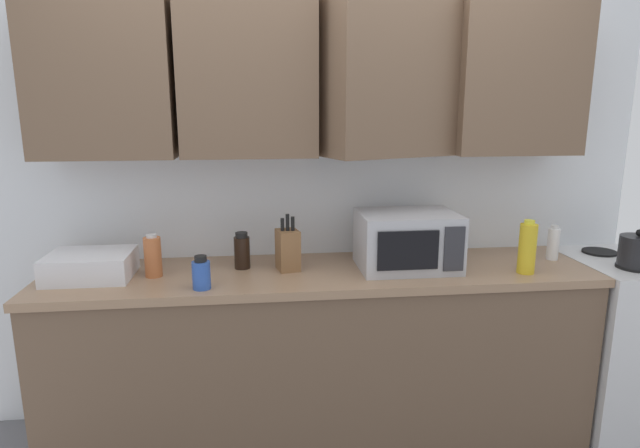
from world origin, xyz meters
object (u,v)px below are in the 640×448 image
(dish_rack, at_px, (91,266))
(bottle_white_jar, at_px, (553,243))
(bottle_soy_dark, at_px, (242,251))
(microwave, at_px, (407,240))
(stove_range, at_px, (635,338))
(knife_block, at_px, (288,249))
(kettle, at_px, (637,251))
(bottle_yellow_mustard, at_px, (527,248))
(bottle_blue_cleaner, at_px, (201,274))
(bottle_spice_jar, at_px, (153,256))

(dish_rack, xyz_separation_m, bottle_white_jar, (2.32, 0.04, 0.03))
(bottle_soy_dark, bearing_deg, microwave, -6.11)
(stove_range, bearing_deg, knife_block, 178.83)
(kettle, bearing_deg, microwave, 172.77)
(stove_range, relative_size, bottle_soy_dark, 4.99)
(stove_range, relative_size, microwave, 1.90)
(kettle, relative_size, dish_rack, 0.49)
(stove_range, distance_m, knife_block, 1.97)
(stove_range, distance_m, bottle_soy_dark, 2.19)
(bottle_white_jar, bearing_deg, kettle, -30.66)
(microwave, distance_m, bottle_white_jar, 0.81)
(bottle_soy_dark, bearing_deg, kettle, -6.76)
(dish_rack, height_order, bottle_yellow_mustard, bottle_yellow_mustard)
(knife_block, bearing_deg, bottle_blue_cleaner, -149.42)
(kettle, bearing_deg, stove_range, 39.47)
(bottle_white_jar, relative_size, bottle_spice_jar, 0.90)
(bottle_yellow_mustard, bearing_deg, bottle_soy_dark, 170.13)
(knife_block, bearing_deg, bottle_soy_dark, 166.88)
(microwave, relative_size, bottle_blue_cleaner, 3.18)
(bottle_white_jar, xyz_separation_m, bottle_spice_jar, (-2.03, -0.05, 0.01))
(bottle_yellow_mustard, xyz_separation_m, bottle_soy_dark, (-1.37, 0.24, -0.04))
(bottle_blue_cleaner, bearing_deg, kettle, 1.48)
(stove_range, distance_m, bottle_white_jar, 0.73)
(stove_range, relative_size, bottle_spice_jar, 4.44)
(knife_block, relative_size, bottle_blue_cleaner, 1.87)
(dish_rack, distance_m, bottle_spice_jar, 0.29)
(bottle_white_jar, distance_m, bottle_blue_cleaner, 1.81)
(kettle, xyz_separation_m, knife_block, (-1.72, 0.18, 0.02))
(knife_block, bearing_deg, microwave, -3.38)
(bottle_yellow_mustard, bearing_deg, kettle, 0.64)
(stove_range, xyz_separation_m, bottle_soy_dark, (-2.12, 0.09, 0.54))
(kettle, height_order, bottle_white_jar, kettle)
(stove_range, xyz_separation_m, bottle_yellow_mustard, (-0.75, -0.15, 0.57))
(microwave, height_order, bottle_yellow_mustard, microwave)
(dish_rack, height_order, bottle_spice_jar, bottle_spice_jar)
(dish_rack, relative_size, bottle_white_jar, 2.06)
(bottle_blue_cleaner, xyz_separation_m, bottle_soy_dark, (0.17, 0.29, 0.02))
(stove_range, height_order, dish_rack, dish_rack)
(bottle_spice_jar, relative_size, bottle_soy_dark, 1.12)
(kettle, bearing_deg, bottle_spice_jar, 176.37)
(kettle, height_order, knife_block, knife_block)
(knife_block, xyz_separation_m, bottle_spice_jar, (-0.64, -0.03, -0.01))
(microwave, relative_size, bottle_soy_dark, 2.62)
(bottle_yellow_mustard, relative_size, bottle_blue_cleaner, 1.73)
(kettle, xyz_separation_m, bottle_soy_dark, (-1.95, 0.23, -0.00))
(knife_block, distance_m, bottle_white_jar, 1.39)
(kettle, distance_m, bottle_spice_jar, 2.37)
(microwave, height_order, dish_rack, microwave)
(stove_range, height_order, knife_block, knife_block)
(microwave, distance_m, bottle_yellow_mustard, 0.57)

